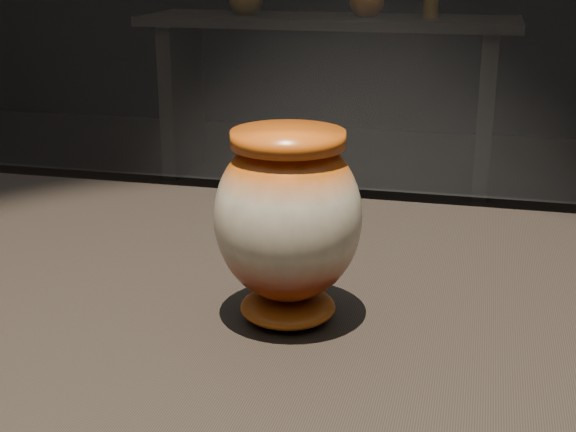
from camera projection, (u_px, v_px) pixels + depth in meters
The scene contains 3 objects.
main_vase at pixel (288, 219), 0.74m from camera, with size 0.17×0.17×0.18m.
back_shelf at pixel (328, 66), 4.35m from camera, with size 2.00×0.60×0.90m.
back_vase_right at pixel (431, 7), 4.13m from camera, with size 0.08×0.08×0.11m, color #8E6114.
Camera 1 is at (0.32, -0.68, 1.24)m, focal length 50.00 mm.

